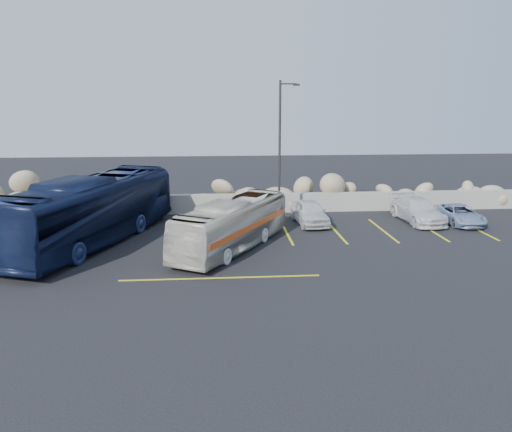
{
  "coord_description": "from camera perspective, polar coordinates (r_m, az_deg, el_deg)",
  "views": [
    {
      "loc": [
        -1.04,
        -18.65,
        6.93
      ],
      "look_at": [
        0.73,
        4.0,
        1.63
      ],
      "focal_mm": 35.0,
      "sensor_mm": 36.0,
      "label": 1
    }
  ],
  "objects": [
    {
      "name": "car_d",
      "position": [
        30.85,
        22.25,
        0.17
      ],
      "size": [
        1.78,
        3.86,
        1.07
      ],
      "primitive_type": "imported",
      "rotation": [
        0.0,
        0.0,
        0.0
      ],
      "color": "#7D91B1",
      "rests_on": "ground"
    },
    {
      "name": "car_c",
      "position": [
        30.44,
        18.0,
        0.61
      ],
      "size": [
        2.18,
        4.74,
        1.34
      ],
      "primitive_type": "imported",
      "rotation": [
        0.0,
        0.0,
        0.06
      ],
      "color": "silver",
      "rests_on": "ground"
    },
    {
      "name": "riprap_pile",
      "position": [
        32.36,
        -2.56,
        3.09
      ],
      "size": [
        54.0,
        2.8,
        2.6
      ],
      "primitive_type": null,
      "color": "tan",
      "rests_on": "ground"
    },
    {
      "name": "vintage_bus",
      "position": [
        23.62,
        -2.7,
        -0.99
      ],
      "size": [
        5.95,
        8.3,
        2.35
      ],
      "primitive_type": "imported",
      "rotation": [
        0.0,
        0.0,
        -0.53
      ],
      "color": "beige",
      "rests_on": "ground"
    },
    {
      "name": "seawall",
      "position": [
        31.32,
        -2.47,
        1.45
      ],
      "size": [
        60.0,
        0.4,
        1.2
      ],
      "primitive_type": "cube",
      "color": "gray",
      "rests_on": "ground"
    },
    {
      "name": "lamppost",
      "position": [
        28.51,
        2.82,
        7.8
      ],
      "size": [
        1.14,
        0.18,
        8.0
      ],
      "color": "#2E2B29",
      "rests_on": "ground"
    },
    {
      "name": "tour_coach",
      "position": [
        25.67,
        -18.24,
        0.63
      ],
      "size": [
        6.72,
        12.22,
        3.34
      ],
      "primitive_type": "imported",
      "rotation": [
        0.0,
        0.0,
        -0.35
      ],
      "color": "#111A38",
      "rests_on": "ground"
    },
    {
      "name": "ground",
      "position": [
        19.93,
        -1.2,
        -7.23
      ],
      "size": [
        90.0,
        90.0,
        0.0
      ],
      "primitive_type": "plane",
      "color": "black",
      "rests_on": "ground"
    },
    {
      "name": "car_a",
      "position": [
        28.64,
        6.15,
        0.44
      ],
      "size": [
        1.9,
        4.09,
        1.36
      ],
      "primitive_type": "imported",
      "rotation": [
        0.0,
        0.0,
        0.08
      ],
      "color": "silver",
      "rests_on": "ground"
    },
    {
      "name": "parking_lines",
      "position": [
        25.83,
        8.43,
        -2.57
      ],
      "size": [
        18.16,
        9.36,
        0.01
      ],
      "color": "gold",
      "rests_on": "ground"
    }
  ]
}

